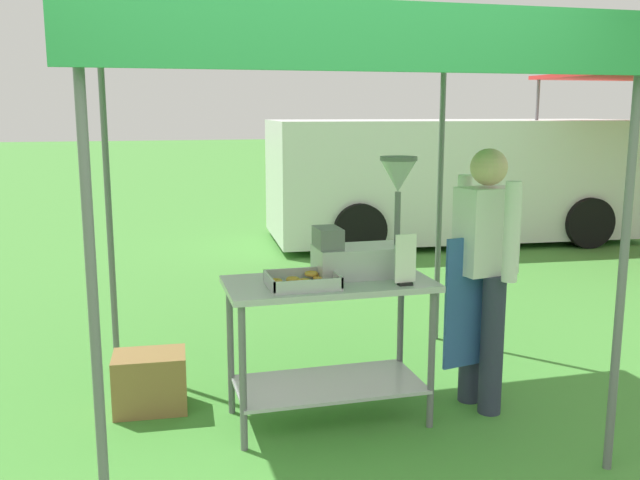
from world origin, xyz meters
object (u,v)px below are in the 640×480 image
menu_sign (406,263)px  vendor (484,266)px  van_white (453,178)px  donut_fryer (367,239)px  donut_cart (329,321)px  supply_crate (150,382)px  stall_canopy (325,46)px  donut_tray (302,282)px

menu_sign → vendor: 0.59m
menu_sign → van_white: 6.23m
vendor → donut_fryer: bearing=169.5°
donut_cart → donut_fryer: donut_fryer is taller
vendor → supply_crate: (-1.98, 0.48, -0.72)m
donut_cart → van_white: bearing=58.0°
supply_crate → stall_canopy: bearing=-17.7°
donut_cart → supply_crate: size_ratio=2.61×
donut_fryer → vendor: bearing=-10.5°
stall_canopy → vendor: size_ratio=1.67×
donut_tray → stall_canopy: bearing=45.8°
donut_cart → menu_sign: (0.39, -0.21, 0.37)m
stall_canopy → van_white: bearing=57.5°
donut_cart → menu_sign: size_ratio=4.09×
donut_fryer → vendor: vendor is taller
donut_cart → van_white: size_ratio=0.23×
donut_tray → van_white: bearing=57.1°
menu_sign → van_white: size_ratio=0.06×
stall_canopy → donut_tray: (-0.18, -0.18, -1.30)m
donut_tray → donut_fryer: donut_fryer is taller
donut_fryer → donut_cart: bearing=-164.0°
menu_sign → supply_crate: size_ratio=0.64×
menu_sign → vendor: bearing=14.8°
stall_canopy → donut_fryer: (0.26, -0.02, -1.10)m
donut_cart → donut_fryer: 0.53m
stall_canopy → vendor: stall_canopy is taller
donut_cart → van_white: van_white is taller
vendor → donut_cart: bearing=176.6°
donut_fryer → supply_crate: size_ratio=1.54×
stall_canopy → donut_fryer: stall_canopy is taller
vendor → donut_tray: bearing=-178.6°
stall_canopy → supply_crate: (-1.03, 0.33, -2.00)m
donut_fryer → vendor: size_ratio=0.44×
vendor → menu_sign: bearing=-165.2°
donut_cart → vendor: (0.96, -0.06, 0.29)m
donut_fryer → supply_crate: 1.61m
donut_fryer → van_white: bearing=59.7°
stall_canopy → van_white: 6.30m
stall_canopy → donut_fryer: 1.13m
donut_tray → van_white: van_white is taller
donut_tray → menu_sign: bearing=-12.2°
vendor → van_white: 5.85m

